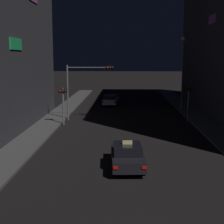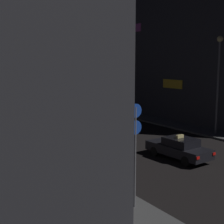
{
  "view_description": "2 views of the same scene",
  "coord_description": "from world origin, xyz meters",
  "px_view_note": "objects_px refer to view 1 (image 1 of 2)",
  "views": [
    {
      "loc": [
        -0.39,
        -8.24,
        6.35
      ],
      "look_at": [
        -1.19,
        15.86,
        2.45
      ],
      "focal_mm": 54.13,
      "sensor_mm": 36.0,
      "label": 1
    },
    {
      "loc": [
        -14.9,
        -4.13,
        6.26
      ],
      "look_at": [
        -0.5,
        18.15,
        2.17
      ],
      "focal_mm": 52.12,
      "sensor_mm": 36.0,
      "label": 2
    }
  ],
  "objects_px": {
    "far_car": "(111,100)",
    "traffic_light_overhead": "(85,80)",
    "traffic_light_right_kerb": "(189,97)",
    "taxi": "(127,155)",
    "street_lamp_far_block": "(183,59)",
    "traffic_light_left_kerb": "(63,99)"
  },
  "relations": [
    {
      "from": "traffic_light_right_kerb",
      "to": "taxi",
      "type": "bearing_deg",
      "value": -113.58
    },
    {
      "from": "taxi",
      "to": "street_lamp_far_block",
      "type": "relative_size",
      "value": 0.52
    },
    {
      "from": "far_car",
      "to": "traffic_light_overhead",
      "type": "relative_size",
      "value": 0.81
    },
    {
      "from": "far_car",
      "to": "traffic_light_overhead",
      "type": "height_order",
      "value": "traffic_light_overhead"
    },
    {
      "from": "traffic_light_overhead",
      "to": "street_lamp_far_block",
      "type": "bearing_deg",
      "value": 33.7
    },
    {
      "from": "taxi",
      "to": "street_lamp_far_block",
      "type": "bearing_deg",
      "value": 72.77
    },
    {
      "from": "taxi",
      "to": "far_car",
      "type": "xyz_separation_m",
      "value": [
        -1.92,
        25.91,
        -0.0
      ]
    },
    {
      "from": "far_car",
      "to": "street_lamp_far_block",
      "type": "xyz_separation_m",
      "value": [
        8.84,
        -3.59,
        5.47
      ]
    },
    {
      "from": "taxi",
      "to": "street_lamp_far_block",
      "type": "height_order",
      "value": "street_lamp_far_block"
    },
    {
      "from": "far_car",
      "to": "street_lamp_far_block",
      "type": "relative_size",
      "value": 0.52
    },
    {
      "from": "far_car",
      "to": "traffic_light_left_kerb",
      "type": "distance_m",
      "value": 14.29
    },
    {
      "from": "street_lamp_far_block",
      "to": "traffic_light_right_kerb",
      "type": "bearing_deg",
      "value": -95.31
    },
    {
      "from": "far_car",
      "to": "traffic_light_right_kerb",
      "type": "distance_m",
      "value": 14.41
    },
    {
      "from": "far_car",
      "to": "traffic_light_right_kerb",
      "type": "bearing_deg",
      "value": -55.63
    },
    {
      "from": "traffic_light_right_kerb",
      "to": "far_car",
      "type": "bearing_deg",
      "value": 124.37
    },
    {
      "from": "traffic_light_overhead",
      "to": "traffic_light_right_kerb",
      "type": "height_order",
      "value": "traffic_light_overhead"
    },
    {
      "from": "traffic_light_left_kerb",
      "to": "traffic_light_right_kerb",
      "type": "xyz_separation_m",
      "value": [
        12.05,
        1.8,
        -0.01
      ]
    },
    {
      "from": "far_car",
      "to": "traffic_light_left_kerb",
      "type": "height_order",
      "value": "traffic_light_left_kerb"
    },
    {
      "from": "taxi",
      "to": "traffic_light_overhead",
      "type": "xyz_separation_m",
      "value": [
        -4.1,
        14.97,
        3.33
      ]
    },
    {
      "from": "traffic_light_overhead",
      "to": "street_lamp_far_block",
      "type": "distance_m",
      "value": 13.42
    },
    {
      "from": "taxi",
      "to": "street_lamp_far_block",
      "type": "xyz_separation_m",
      "value": [
        6.92,
        22.32,
        5.47
      ]
    },
    {
      "from": "traffic_light_left_kerb",
      "to": "street_lamp_far_block",
      "type": "distance_m",
      "value": 16.67
    }
  ]
}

